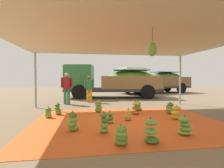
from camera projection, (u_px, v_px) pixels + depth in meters
ground_plane at (113, 107)px, 8.47m from camera, size 40.00×40.00×0.00m
tarp_orange at (128, 122)px, 5.50m from camera, size 6.06×4.56×0.01m
tent_canopy at (129, 39)px, 5.32m from camera, size 8.00×7.00×2.76m
banana_bunch_0 at (58, 109)px, 6.58m from camera, size 0.36×0.35×0.50m
banana_bunch_1 at (110, 118)px, 5.34m from camera, size 0.36×0.36×0.41m
banana_bunch_2 at (138, 106)px, 7.45m from camera, size 0.44×0.43×0.44m
banana_bunch_3 at (48, 113)px, 6.05m from camera, size 0.34×0.34×0.43m
banana_bunch_4 at (128, 115)px, 5.64m from camera, size 0.30×0.31×0.42m
banana_bunch_5 at (104, 123)px, 4.37m from camera, size 0.29×0.30×0.58m
banana_bunch_6 at (185, 127)px, 4.20m from camera, size 0.44×0.44×0.51m
banana_bunch_7 at (176, 113)px, 5.82m from camera, size 0.42×0.42×0.49m
banana_bunch_8 at (151, 132)px, 3.67m from camera, size 0.40×0.40×0.57m
banana_bunch_9 at (121, 136)px, 3.53m from camera, size 0.40×0.43×0.47m
banana_bunch_10 at (99, 106)px, 7.10m from camera, size 0.41×0.42×0.54m
banana_bunch_11 at (136, 109)px, 6.62m from camera, size 0.46×0.46×0.54m
banana_bunch_12 at (170, 109)px, 6.72m from camera, size 0.40×0.39×0.49m
banana_bunch_13 at (73, 122)px, 4.50m from camera, size 0.42×0.41×0.55m
cargo_truck_main at (111, 81)px, 12.51m from camera, size 7.17×3.21×2.40m
cargo_truck_far at (153, 80)px, 16.43m from camera, size 7.49×3.87×2.40m
worker_0 at (67, 86)px, 9.28m from camera, size 0.64×0.39×1.74m
worker_1 at (89, 87)px, 10.08m from camera, size 0.58×0.36×1.59m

